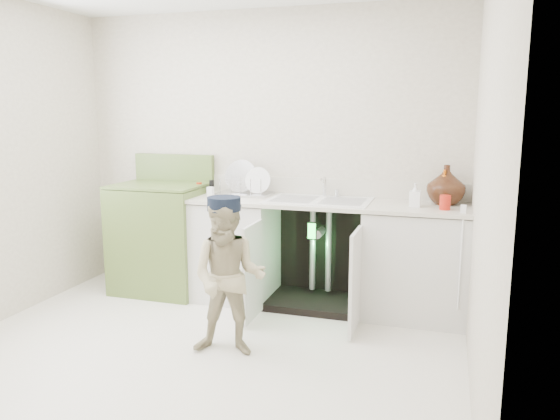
% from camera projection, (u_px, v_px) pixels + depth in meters
% --- Properties ---
extents(ground, '(3.50, 3.50, 0.00)m').
position_uv_depth(ground, '(197.00, 355.00, 3.69)').
color(ground, silver).
rests_on(ground, ground).
extents(room_shell, '(6.00, 5.50, 1.26)m').
position_uv_depth(room_shell, '(192.00, 172.00, 3.47)').
color(room_shell, beige).
rests_on(room_shell, ground).
extents(counter_run, '(2.44, 1.02, 1.21)m').
position_uv_depth(counter_run, '(321.00, 251.00, 4.58)').
color(counter_run, silver).
rests_on(counter_run, ground).
extents(avocado_stove, '(0.79, 0.65, 1.23)m').
position_uv_depth(avocado_stove, '(162.00, 236.00, 4.98)').
color(avocado_stove, '#577031').
rests_on(avocado_stove, ground).
extents(repair_worker, '(0.71, 1.00, 1.08)m').
position_uv_depth(repair_worker, '(229.00, 277.00, 3.64)').
color(repair_worker, tan).
rests_on(repair_worker, ground).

